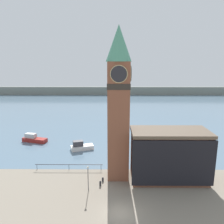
{
  "coord_description": "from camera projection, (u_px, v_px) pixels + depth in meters",
  "views": [
    {
      "loc": [
        -0.87,
        -24.67,
        18.73
      ],
      "look_at": [
        -1.11,
        7.1,
        11.79
      ],
      "focal_mm": 35.0,
      "sensor_mm": 36.0,
      "label": 1
    }
  ],
  "objects": [
    {
      "name": "lamp_post",
      "position": [
        88.0,
        174.0,
        32.26
      ],
      "size": [
        0.32,
        0.32,
        4.12
      ],
      "color": "#2D2D33",
      "rests_on": "ground_plane"
    },
    {
      "name": "clock_tower",
      "position": [
        118.0,
        101.0,
        34.55
      ],
      "size": [
        3.95,
        3.95,
        24.56
      ],
      "color": "brown",
      "rests_on": "ground_plane"
    },
    {
      "name": "boat_far",
      "position": [
        34.0,
        139.0,
        53.92
      ],
      "size": [
        6.39,
        3.51,
        2.04
      ],
      "rotation": [
        0.0,
        0.0,
        -0.28
      ],
      "color": "maroon",
      "rests_on": "water"
    },
    {
      "name": "pier_railing",
      "position": [
        69.0,
        165.0,
        39.37
      ],
      "size": [
        12.23,
        0.08,
        1.09
      ],
      "color": "#232328",
      "rests_on": "ground_plane"
    },
    {
      "name": "boat_near",
      "position": [
        81.0,
        146.0,
        48.83
      ],
      "size": [
        5.33,
        3.43,
        2.13
      ],
      "rotation": [
        0.0,
        0.0,
        0.33
      ],
      "color": "silver",
      "rests_on": "water"
    },
    {
      "name": "mooring_bollard_far",
      "position": [
        100.0,
        183.0,
        34.3
      ],
      "size": [
        0.31,
        0.31,
        0.84
      ],
      "color": "black",
      "rests_on": "ground_plane"
    },
    {
      "name": "mooring_bollard_near",
      "position": [
        103.0,
        179.0,
        35.66
      ],
      "size": [
        0.32,
        0.32,
        0.7
      ],
      "color": "black",
      "rests_on": "ground_plane"
    },
    {
      "name": "pier_building",
      "position": [
        169.0,
        155.0,
        35.62
      ],
      "size": [
        12.56,
        6.12,
        8.43
      ],
      "color": "brown",
      "rests_on": "ground_plane"
    },
    {
      "name": "far_shoreline",
      "position": [
        115.0,
        91.0,
        136.91
      ],
      "size": [
        180.0,
        3.0,
        5.0
      ],
      "color": "gray",
      "rests_on": "water"
    },
    {
      "name": "ground_plane",
      "position": [
        120.0,
        213.0,
        28.09
      ],
      "size": [
        160.0,
        160.0,
        0.0
      ],
      "primitive_type": "plane",
      "color": "gray"
    },
    {
      "name": "water",
      "position": [
        116.0,
        107.0,
        98.37
      ],
      "size": [
        160.0,
        120.0,
        0.0
      ],
      "color": "slate",
      "rests_on": "ground_plane"
    }
  ]
}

